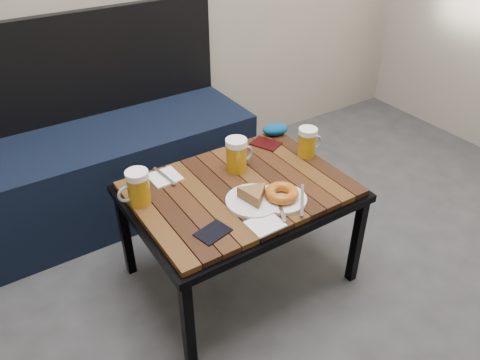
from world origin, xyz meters
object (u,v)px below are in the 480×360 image
plate_pie (254,197)px  knit_pouch (275,129)px  passport_navy (213,232)px  beer_mug_left (138,187)px  passport_burgundy (266,144)px  bench (108,163)px  beer_mug_centre (237,155)px  plate_bagel (282,196)px  cafe_table (240,195)px  beer_mug_right (308,142)px

plate_pie → knit_pouch: plate_pie is taller
passport_navy → knit_pouch: bearing=113.3°
beer_mug_left → passport_burgundy: (0.63, 0.10, -0.06)m
bench → plate_pie: bearing=-73.4°
beer_mug_centre → plate_bagel: 0.27m
bench → knit_pouch: bench is taller
cafe_table → plate_bagel: (0.08, -0.16, 0.07)m
beer_mug_centre → passport_burgundy: (0.22, 0.10, -0.07)m
passport_navy → beer_mug_left: bearing=-168.5°
beer_mug_centre → passport_navy: size_ratio=1.23×
beer_mug_centre → knit_pouch: size_ratio=1.17×
beer_mug_centre → passport_burgundy: size_ratio=1.14×
bench → beer_mug_centre: bench is taller
beer_mug_centre → plate_bagel: bearing=-90.5°
bench → beer_mug_centre: bearing=-63.2°
bench → passport_navy: 0.97m
cafe_table → plate_bagel: size_ratio=3.74×
plate_bagel → beer_mug_right: bearing=35.1°
beer_mug_right → knit_pouch: bearing=96.7°
cafe_table → beer_mug_left: bearing=162.9°
plate_pie → passport_burgundy: (0.29, 0.32, -0.02)m
beer_mug_right → plate_pie: beer_mug_right is taller
beer_mug_centre → plate_pie: (-0.07, -0.22, -0.05)m
plate_bagel → cafe_table: bearing=116.2°
beer_mug_centre → plate_pie: 0.24m
beer_mug_centre → beer_mug_left: bearing=173.9°
bench → plate_bagel: bearing=-68.9°
plate_pie → plate_bagel: (0.09, -0.05, -0.00)m
plate_pie → passport_burgundy: bearing=48.4°
beer_mug_left → passport_burgundy: beer_mug_left is taller
bench → beer_mug_left: (-0.08, -0.65, 0.27)m
beer_mug_left → plate_pie: bearing=148.9°
passport_burgundy → beer_mug_centre: bearing=-179.5°
beer_mug_centre → passport_navy: (-0.28, -0.29, -0.07)m
cafe_table → beer_mug_centre: 0.17m
plate_pie → passport_navy: size_ratio=1.83×
beer_mug_right → plate_bagel: beer_mug_right is taller
cafe_table → passport_navy: (-0.23, -0.18, 0.05)m
passport_burgundy → knit_pouch: size_ratio=1.03×
beer_mug_centre → plate_bagel: (0.02, -0.27, -0.05)m
beer_mug_left → beer_mug_right: 0.73m
beer_mug_centre → plate_pie: bearing=-113.1°
beer_mug_centre → cafe_table: bearing=-122.6°
plate_pie → passport_navy: 0.22m
cafe_table → bench: bearing=110.0°
bench → plate_bagel: 1.02m
cafe_table → beer_mug_centre: size_ratio=6.11×
beer_mug_centre → beer_mug_right: (0.31, -0.07, -0.01)m
cafe_table → plate_pie: bearing=-97.8°
beer_mug_left → beer_mug_centre: bearing=-178.7°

